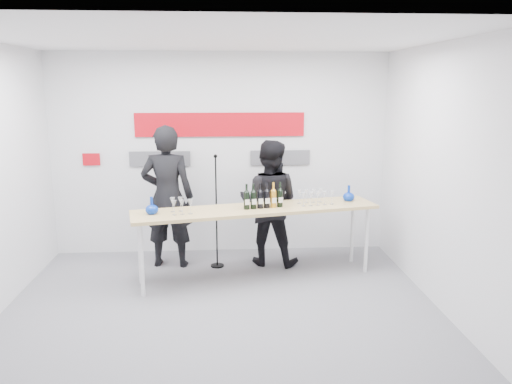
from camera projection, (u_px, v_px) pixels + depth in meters
ground at (222, 305)px, 5.85m from camera, size 5.00×5.00×0.00m
back_wall at (220, 155)px, 7.48m from camera, size 5.00×0.04×3.00m
signage at (216, 134)px, 7.38m from camera, size 3.38×0.02×0.79m
tasting_table at (257, 213)px, 6.50m from camera, size 3.27×1.28×0.96m
wine_bottles at (263, 196)px, 6.44m from camera, size 0.53×0.18×0.33m
decanter_left at (152, 205)px, 6.16m from camera, size 0.16×0.16×0.21m
decanter_right at (349, 193)px, 6.86m from camera, size 0.16×0.16×0.21m
glasses_left at (180, 206)px, 6.19m from camera, size 0.29×0.24×0.18m
glasses_right at (314, 197)px, 6.66m from camera, size 0.49×0.28×0.18m
presenter_left at (168, 197)px, 6.93m from camera, size 0.77×0.54×2.00m
presenter_right at (269, 203)px, 7.05m from camera, size 1.02×0.89×1.78m
mic_stand at (217, 233)px, 6.98m from camera, size 0.19×0.19×1.61m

